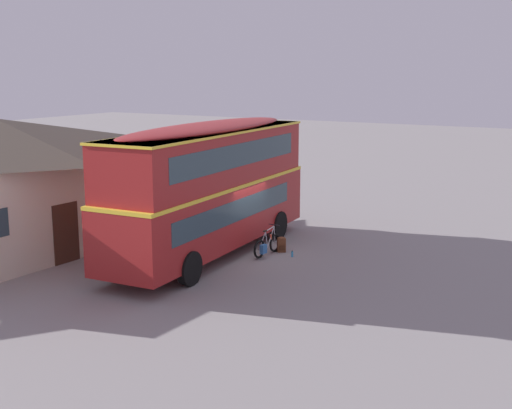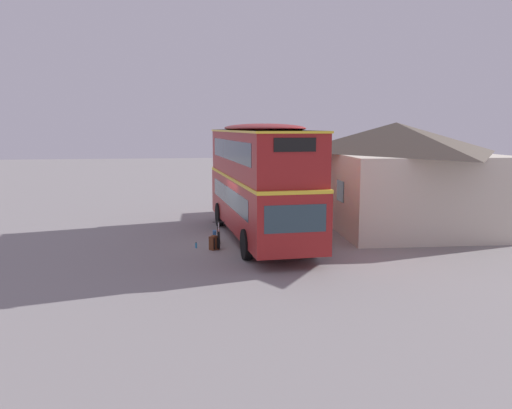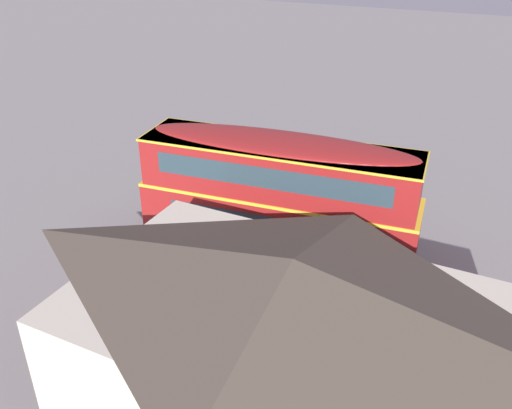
% 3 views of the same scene
% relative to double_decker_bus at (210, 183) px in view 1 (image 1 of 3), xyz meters
% --- Properties ---
extents(ground_plane, '(120.00, 120.00, 0.00)m').
position_rel_double_decker_bus_xyz_m(ground_plane, '(0.80, -0.75, -2.64)').
color(ground_plane, gray).
extents(double_decker_bus, '(10.79, 3.15, 4.79)m').
position_rel_double_decker_bus_xyz_m(double_decker_bus, '(0.00, 0.00, 0.00)').
color(double_decker_bus, black).
rests_on(double_decker_bus, ground).
extents(touring_bicycle, '(1.72, 0.46, 1.05)m').
position_rel_double_decker_bus_xyz_m(touring_bicycle, '(0.96, -1.80, -2.27)').
color(touring_bicycle, black).
rests_on(touring_bicycle, ground).
extents(backpack_on_ground, '(0.37, 0.38, 0.57)m').
position_rel_double_decker_bus_xyz_m(backpack_on_ground, '(1.66, -2.02, -2.35)').
color(backpack_on_ground, '#592D19').
rests_on(backpack_on_ground, ground).
extents(water_bottle_blue_sports, '(0.08, 0.08, 0.23)m').
position_rel_double_decker_bus_xyz_m(water_bottle_blue_sports, '(1.25, -2.68, -2.54)').
color(water_bottle_blue_sports, '#338CBF').
rests_on(water_bottle_blue_sports, ground).
extents(pub_building, '(12.10, 7.88, 4.87)m').
position_rel_double_decker_bus_xyz_m(pub_building, '(-3.12, 7.23, -0.16)').
color(pub_building, beige).
rests_on(pub_building, ground).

